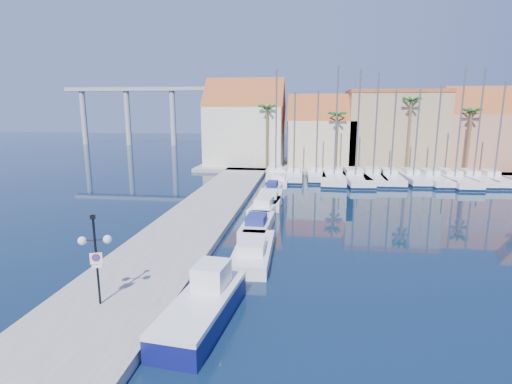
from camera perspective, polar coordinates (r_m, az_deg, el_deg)
ground at (r=19.06m, az=6.67°, el=-17.54°), size 260.00×260.00×0.00m
quay_west at (r=32.73m, az=-8.93°, el=-4.37°), size 6.00×77.00×0.50m
shore_north at (r=66.00m, az=16.08°, el=3.52°), size 54.00×16.00×0.50m
lamp_post at (r=19.37m, az=-21.97°, el=-7.20°), size 1.39×0.73×4.25m
fishing_boat at (r=18.52m, az=-7.54°, el=-15.79°), size 2.92×6.80×2.31m
motorboat_west_0 at (r=25.42m, az=-0.41°, el=-8.43°), size 2.40×7.05×1.40m
motorboat_west_1 at (r=30.99m, az=0.19°, el=-4.65°), size 2.18×6.31×1.40m
motorboat_west_2 at (r=36.73m, az=1.33°, el=-2.01°), size 2.67×6.58×1.40m
motorboat_west_3 at (r=39.82m, az=1.90°, el=-0.91°), size 2.50×7.40×1.40m
motorboat_west_4 at (r=44.82m, az=2.41°, el=0.53°), size 1.84×5.08×1.40m
motorboat_west_5 at (r=49.59m, az=3.43°, el=1.63°), size 2.07×5.77×1.40m
motorboat_west_6 at (r=54.78m, az=3.60°, el=2.61°), size 2.92×7.57×1.40m
sailboat_0 at (r=53.91m, az=2.82°, el=2.58°), size 3.13×9.47×14.15m
sailboat_1 at (r=53.58m, az=5.41°, el=2.45°), size 2.43×8.87×11.34m
sailboat_2 at (r=54.13m, az=8.53°, el=2.48°), size 2.55×8.64×11.59m
sailboat_3 at (r=53.01m, az=11.09°, el=2.18°), size 3.75×11.62×14.37m
sailboat_4 at (r=53.07m, az=13.86°, el=2.06°), size 3.91×11.52×13.97m
sailboat_5 at (r=54.19m, az=16.27°, el=2.13°), size 3.22×10.61×13.51m
sailboat_6 at (r=54.16m, az=18.54°, el=1.97°), size 2.76×9.71×11.55m
sailboat_7 at (r=55.13m, az=21.40°, el=1.95°), size 2.70×8.92×11.63m
sailboat_8 at (r=55.47m, az=23.76°, el=1.81°), size 3.33×9.78×12.00m
sailboat_9 at (r=56.27m, az=26.24°, el=1.72°), size 3.57×11.38×14.08m
sailboat_10 at (r=57.56m, az=28.37°, el=1.75°), size 3.10×9.65×14.00m
sailboat_11 at (r=58.20m, az=30.66°, el=1.60°), size 2.58×8.69×12.45m
building_0 at (r=64.46m, az=-1.54°, el=9.40°), size 12.30×9.00×13.50m
building_1 at (r=63.77m, az=9.29°, el=8.12°), size 10.30×8.00×11.00m
building_2 at (r=65.97m, az=18.99°, el=8.59°), size 14.20×10.20×11.50m
building_3 at (r=68.42m, az=29.11°, el=7.51°), size 10.30×8.00×12.00m
palm_0 at (r=58.92m, az=1.60°, el=11.65°), size 2.60×2.60×10.15m
palm_1 at (r=58.75m, az=11.51°, el=10.50°), size 2.60×2.60×9.15m
palm_2 at (r=60.25m, az=21.31°, el=11.76°), size 2.60×2.60×11.15m
palm_3 at (r=62.59m, az=28.44°, el=9.83°), size 2.60×2.60×9.65m
viaduct at (r=106.09m, az=-14.51°, el=12.03°), size 48.00×2.20×14.45m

